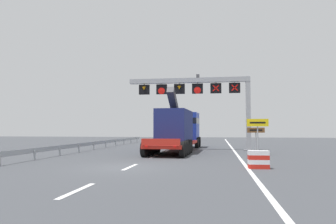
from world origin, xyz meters
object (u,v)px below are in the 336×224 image
object	(u,v)px
exit_sign_yellow	(258,127)
crash_barrier_striped	(258,160)
overhead_lane_gantry	(202,91)
heavy_haul_truck_red	(180,129)
tourist_info_sign_brown	(256,134)

from	to	relation	value
exit_sign_yellow	crash_barrier_striped	distance (m)	8.28
overhead_lane_gantry	heavy_haul_truck_red	size ratio (longest dim) A/B	0.82
heavy_haul_truck_red	crash_barrier_striped	distance (m)	13.78
exit_sign_yellow	crash_barrier_striped	size ratio (longest dim) A/B	2.65
heavy_haul_truck_red	crash_barrier_striped	bearing A→B (deg)	-66.52
tourist_info_sign_brown	crash_barrier_striped	size ratio (longest dim) A/B	2.02
overhead_lane_gantry	tourist_info_sign_brown	distance (m)	6.63
heavy_haul_truck_red	tourist_info_sign_brown	world-z (taller)	heavy_haul_truck_red
crash_barrier_striped	exit_sign_yellow	bearing A→B (deg)	83.01
crash_barrier_striped	overhead_lane_gantry	bearing A→B (deg)	104.71
overhead_lane_gantry	tourist_info_sign_brown	xyz separation A→B (m)	(4.50, -2.88, -3.93)
crash_barrier_striped	heavy_haul_truck_red	bearing A→B (deg)	113.48
heavy_haul_truck_red	exit_sign_yellow	size ratio (longest dim) A/B	5.20
tourist_info_sign_brown	crash_barrier_striped	bearing A→B (deg)	-96.23
tourist_info_sign_brown	crash_barrier_striped	distance (m)	10.18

